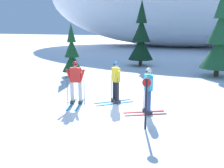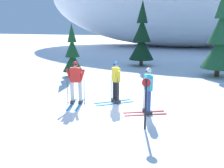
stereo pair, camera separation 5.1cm
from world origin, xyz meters
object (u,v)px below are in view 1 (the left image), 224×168
Objects in this scene: pine_tree_center_left at (141,39)px; pine_tree_center_right at (220,40)px; pine_tree_far_left at (72,55)px; skier_red_jacket at (76,82)px; trail_marker_post at (146,101)px; skier_cyan_jacket at (148,90)px; skier_yellow_jacket at (116,81)px.

pine_tree_center_right reaches higher than pine_tree_center_left.
pine_tree_center_right is at bearing 16.66° from pine_tree_far_left.
skier_red_jacket is 0.33× the size of pine_tree_center_right.
pine_tree_center_right is at bearing 72.71° from trail_marker_post.
pine_tree_center_right reaches higher than trail_marker_post.
trail_marker_post is at bearing -27.27° from skier_red_jacket.
skier_cyan_jacket is 0.99× the size of skier_yellow_jacket.
skier_yellow_jacket is 6.16m from pine_tree_far_left.
pine_tree_center_left reaches higher than skier_cyan_jacket.
skier_yellow_jacket is at bearing -123.18° from pine_tree_center_right.
skier_red_jacket reaches higher than trail_marker_post.
pine_tree_far_left is at bearing 137.00° from skier_cyan_jacket.
pine_tree_far_left is 1.98× the size of trail_marker_post.
skier_yellow_jacket is at bearing 148.90° from skier_cyan_jacket.
trail_marker_post is at bearing -48.93° from pine_tree_far_left.
pine_tree_center_left is (-2.35, 10.75, 1.23)m from skier_cyan_jacket.
skier_red_jacket is 10.05m from pine_tree_center_right.
skier_cyan_jacket is 0.97× the size of skier_red_jacket.
pine_tree_far_left reaches higher than trail_marker_post.
skier_yellow_jacket is at bearing 24.33° from skier_red_jacket.
skier_yellow_jacket is at bearing 125.79° from trail_marker_post.
skier_red_jacket is 0.55× the size of pine_tree_far_left.
trail_marker_post is (2.52, -12.19, -1.20)m from pine_tree_center_left.
pine_tree_center_right is (6.18, 7.80, 1.35)m from skier_red_jacket.
pine_tree_far_left is 0.65× the size of pine_tree_center_left.
pine_tree_center_left reaches higher than skier_yellow_jacket.
pine_tree_center_left is at bearing 57.61° from pine_tree_far_left.
skier_cyan_jacket is at bearing 97.02° from trail_marker_post.
pine_tree_center_left is at bearing 101.70° from trail_marker_post.
pine_tree_far_left is (-5.76, 5.37, 0.48)m from skier_cyan_jacket.
skier_yellow_jacket reaches higher than trail_marker_post.
pine_tree_center_left is at bearing 94.78° from skier_yellow_jacket.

